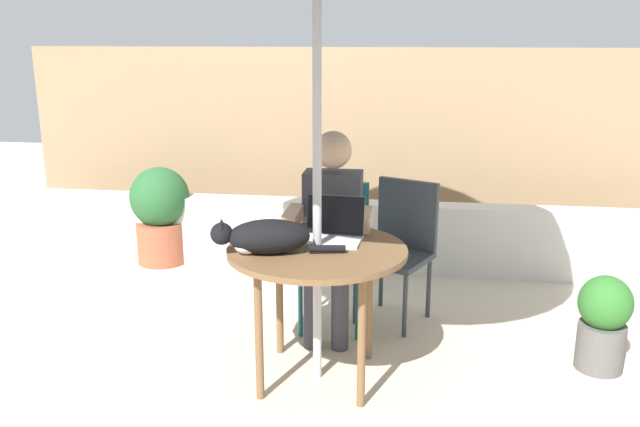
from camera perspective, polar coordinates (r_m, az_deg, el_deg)
ground_plane at (r=3.62m, az=-0.23°, el=-13.80°), size 14.00×14.00×0.00m
fence_back at (r=5.55m, az=3.25°, el=5.52°), size 5.58×0.08×1.65m
planter_wall_low at (r=5.07m, az=2.54°, el=-1.90°), size 5.02×0.20×0.53m
patio_table at (r=3.36m, az=-0.24°, el=-4.06°), size 0.91×0.91×0.72m
chair_occupied at (r=4.09m, az=1.24°, el=-2.57°), size 0.40×0.40×0.88m
chair_empty at (r=4.18m, az=6.88°, el=-2.26°), size 0.53×0.53×0.88m
person_seated at (r=3.89m, az=0.98°, el=-0.87°), size 0.48×0.48×1.22m
laptop at (r=3.46m, az=1.19°, el=-1.17°), size 0.32×0.27×0.21m
cat at (r=3.24m, az=-4.84°, el=-2.02°), size 0.65×0.27×0.17m
potted_plant_near_fence at (r=3.89m, az=23.11°, el=-8.47°), size 0.28×0.28×0.53m
potted_plant_by_chair at (r=5.34m, az=-13.50°, el=0.09°), size 0.46×0.46×0.76m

